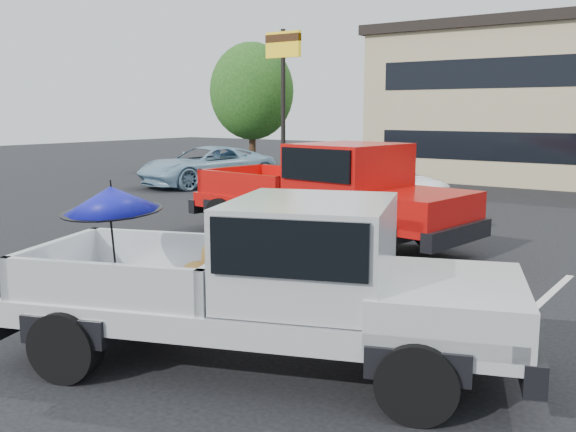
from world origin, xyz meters
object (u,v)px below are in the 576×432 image
Objects in this scene: tree_left at (252,91)px; motel_sign at (283,64)px; red_pickup at (341,190)px; silver_pickup at (288,275)px; blue_suv at (207,166)px; silver_sedan at (375,184)px.

motel_sign is at bearing -36.87° from tree_left.
red_pickup is (8.43, -9.55, -3.48)m from motel_sign.
red_pickup is at bearing 94.98° from silver_pickup.
motel_sign reaches higher than blue_suv.
blue_suv is (-12.79, 12.58, -0.31)m from silver_pickup.
tree_left is at bearing 65.59° from silver_sedan.
silver_pickup is 6.72m from red_pickup.
blue_suv is at bearing 114.50° from silver_pickup.
blue_suv is at bearing 153.54° from red_pickup.
motel_sign reaches higher than silver_pickup.
motel_sign is at bearing 78.58° from blue_suv.
tree_left is at bearing 143.13° from motel_sign.
tree_left is 13.37m from silver_sedan.
tree_left is (-4.00, 3.00, -0.92)m from motel_sign.
motel_sign is 1.39× the size of silver_sedan.
tree_left is 1.40× the size of silver_sedan.
silver_sedan is (-4.76, 11.04, -0.34)m from silver_pickup.
red_pickup is at bearing -19.62° from blue_suv.
silver_sedan is 8.18m from blue_suv.
silver_pickup is (15.37, -18.60, -2.68)m from tree_left.
tree_left is 1.00× the size of silver_pickup.
red_pickup reaches higher than silver_pickup.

